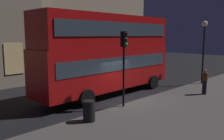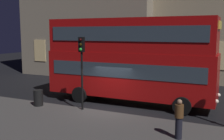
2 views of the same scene
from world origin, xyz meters
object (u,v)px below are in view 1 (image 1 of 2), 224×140
at_px(double_decker_bus, 108,51).
at_px(pedestrian, 205,82).
at_px(street_lamp, 204,39).
at_px(traffic_light_near_kerb, 124,53).
at_px(litter_bin, 89,111).

height_order(double_decker_bus, pedestrian, double_decker_bus).
relative_size(double_decker_bus, street_lamp, 2.13).
relative_size(double_decker_bus, traffic_light_near_kerb, 2.61).
bearing_deg(pedestrian, double_decker_bus, 1.61).
xyz_separation_m(street_lamp, pedestrian, (-3.51, -1.77, -2.82)).
bearing_deg(litter_bin, double_decker_bus, 37.10).
bearing_deg(double_decker_bus, pedestrian, -50.23).
distance_m(double_decker_bus, street_lamp, 8.55).
bearing_deg(street_lamp, double_decker_bus, 156.93).
xyz_separation_m(double_decker_bus, pedestrian, (4.33, -5.11, -2.08)).
xyz_separation_m(traffic_light_near_kerb, litter_bin, (-2.92, -0.42, -2.55)).
relative_size(double_decker_bus, litter_bin, 11.22).
xyz_separation_m(street_lamp, litter_bin, (-12.46, -0.16, -3.21)).
bearing_deg(litter_bin, traffic_light_near_kerb, 8.24).
height_order(double_decker_bus, litter_bin, double_decker_bus).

